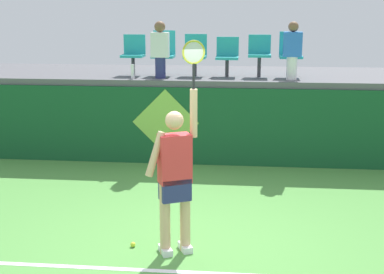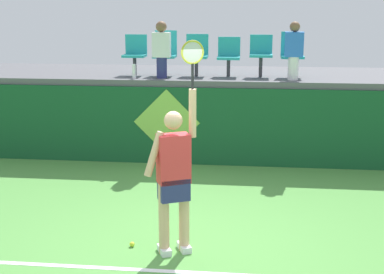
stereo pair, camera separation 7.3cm
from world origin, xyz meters
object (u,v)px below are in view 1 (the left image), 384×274
object	(u,v)px
stadium_chair_5	(291,52)
spectator_0	(292,50)
stadium_chair_0	(134,52)
stadium_chair_4	(259,52)
water_bottle	(133,72)
stadium_chair_3	(227,54)
stadium_chair_1	(164,51)
tennis_player	(175,174)
spectator_1	(160,48)
tennis_ball	(133,244)
stadium_chair_2	(195,53)

from	to	relation	value
stadium_chair_5	spectator_0	distance (m)	0.43
stadium_chair_0	stadium_chair_4	size ratio (longest dim) A/B	0.99
water_bottle	spectator_0	bearing A→B (deg)	3.43
stadium_chair_0	stadium_chair_3	bearing A→B (deg)	-0.03
spectator_0	stadium_chair_0	bearing A→B (deg)	172.39
stadium_chair_1	stadium_chair_5	bearing A→B (deg)	-0.07
tennis_player	stadium_chair_3	xyz separation A→B (m)	(0.43, 4.67, 1.02)
stadium_chair_3	stadium_chair_5	xyz separation A→B (m)	(1.23, 0.01, 0.06)
stadium_chair_3	spectator_1	distance (m)	1.35
tennis_ball	spectator_1	bearing A→B (deg)	93.89
stadium_chair_0	stadium_chair_2	distance (m)	1.24
stadium_chair_4	stadium_chair_5	xyz separation A→B (m)	(0.61, 0.01, 0.01)
tennis_player	spectator_0	distance (m)	4.71
tennis_ball	water_bottle	xyz separation A→B (m)	(-0.79, 4.00, 1.71)
water_bottle	stadium_chair_1	world-z (taller)	stadium_chair_1
tennis_ball	tennis_player	bearing A→B (deg)	-8.04
stadium_chair_1	stadium_chair_4	bearing A→B (deg)	-0.38
stadium_chair_3	stadium_chair_4	distance (m)	0.63
stadium_chair_0	spectator_0	size ratio (longest dim) A/B	0.74
stadium_chair_3	spectator_0	xyz separation A→B (m)	(1.23, -0.41, 0.14)
spectator_1	stadium_chair_0	bearing A→B (deg)	144.59
stadium_chair_5	stadium_chair_4	bearing A→B (deg)	-179.09
tennis_ball	stadium_chair_0	world-z (taller)	stadium_chair_0
stadium_chair_1	spectator_0	size ratio (longest dim) A/B	0.82
stadium_chair_4	stadium_chair_2	bearing A→B (deg)	179.74
tennis_ball	stadium_chair_0	xyz separation A→B (m)	(-0.89, 4.59, 2.02)
stadium_chair_5	spectator_1	world-z (taller)	spectator_1
water_bottle	stadium_chair_5	size ratio (longest dim) A/B	0.32
water_bottle	stadium_chair_0	world-z (taller)	stadium_chair_0
tennis_ball	stadium_chair_3	world-z (taller)	stadium_chair_3
tennis_player	tennis_ball	distance (m)	1.13
tennis_ball	spectator_1	distance (m)	4.69
stadium_chair_2	spectator_1	distance (m)	0.78
stadium_chair_5	tennis_player	bearing A→B (deg)	-109.53
stadium_chair_2	spectator_0	bearing A→B (deg)	-12.62
stadium_chair_0	tennis_player	bearing A→B (deg)	-72.73
stadium_chair_2	spectator_1	bearing A→B (deg)	-145.53
stadium_chair_2	stadium_chair_3	world-z (taller)	stadium_chair_2
water_bottle	stadium_chair_4	distance (m)	2.50
spectator_1	stadium_chair_4	bearing A→B (deg)	12.77
tennis_player	stadium_chair_0	world-z (taller)	tennis_player
tennis_ball	stadium_chair_4	distance (m)	5.28
spectator_1	spectator_0	bearing A→B (deg)	0.40
stadium_chair_3	water_bottle	bearing A→B (deg)	-161.52
tennis_ball	stadium_chair_2	xyz separation A→B (m)	(0.35, 4.59, 2.03)
stadium_chair_1	stadium_chair_2	bearing A→B (deg)	-0.61
tennis_player	spectator_1	world-z (taller)	spectator_1
stadium_chair_0	spectator_0	world-z (taller)	spectator_0
stadium_chair_2	stadium_chair_4	distance (m)	1.26
water_bottle	stadium_chair_4	bearing A→B (deg)	13.84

